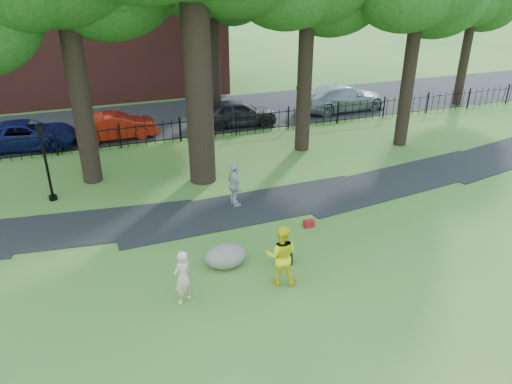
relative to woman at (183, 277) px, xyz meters
name	(u,v)px	position (x,y,z in m)	size (l,w,h in m)	color
ground	(255,269)	(2.42, 0.83, -0.83)	(120.00, 120.00, 0.00)	#2E6322
footpath	(247,208)	(3.42, 4.73, -0.83)	(36.00, 2.60, 0.03)	black
street	(167,119)	(2.42, 16.83, -0.83)	(80.00, 7.00, 0.02)	black
iron_fence	(180,130)	(2.42, 12.83, -0.23)	(44.00, 0.04, 1.20)	black
woman	(183,277)	(0.00, 0.00, 0.00)	(0.61, 0.40, 1.67)	#D0B18F
man	(281,255)	(2.92, -0.06, 0.13)	(0.94, 0.73, 1.93)	yellow
pedestrian	(235,185)	(3.03, 5.10, 0.05)	(1.04, 0.43, 1.77)	#A6A5AA
boulder	(226,254)	(1.61, 1.36, -0.45)	(1.31, 0.99, 0.77)	#5B584C
lamppost	(46,163)	(-3.68, 7.95, 0.74)	(0.32, 0.32, 3.22)	black
backpack	(285,259)	(3.42, 0.83, -0.66)	(0.46, 0.29, 0.34)	black
red_bag	(309,224)	(5.09, 2.69, -0.71)	(0.37, 0.23, 0.25)	maroon
red_sedan	(116,126)	(-0.62, 14.33, -0.16)	(1.43, 4.11, 1.35)	#A91B0D
navy_van	(27,135)	(-4.93, 14.43, -0.16)	(2.26, 4.89, 1.36)	#0E1347
grey_car	(238,113)	(5.98, 14.33, -0.09)	(1.75, 4.35, 1.48)	black
silver_car	(342,97)	(12.86, 15.08, -0.04)	(2.21, 5.45, 1.58)	gray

